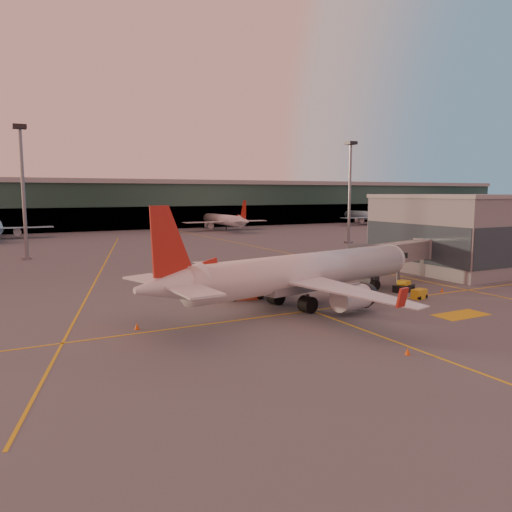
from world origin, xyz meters
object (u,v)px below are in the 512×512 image
pushback_tug (404,287)px  catering_truck (243,280)px  gpu_cart (419,294)px  main_airplane (298,274)px

pushback_tug → catering_truck: bearing=150.8°
pushback_tug → gpu_cart: bearing=-122.8°
catering_truck → gpu_cart: catering_truck is taller
gpu_cart → catering_truck: bearing=136.9°
gpu_cart → pushback_tug: size_ratio=0.71×
catering_truck → main_airplane: bearing=-52.7°
main_airplane → catering_truck: (-3.41, 6.91, -1.50)m
catering_truck → gpu_cart: 21.58m
catering_truck → gpu_cart: bearing=-16.9°
catering_truck → pushback_tug: (20.49, -5.95, -1.70)m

